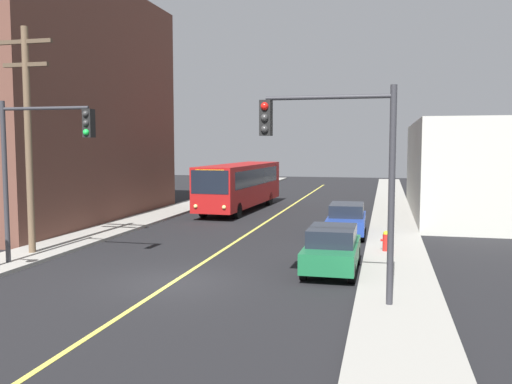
{
  "coord_description": "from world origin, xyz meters",
  "views": [
    {
      "loc": [
        6.77,
        -16.58,
        4.55
      ],
      "look_at": [
        0.0,
        11.87,
        2.0
      ],
      "focal_mm": 38.23,
      "sensor_mm": 36.0,
      "label": 1
    }
  ],
  "objects": [
    {
      "name": "ground_plane",
      "position": [
        0.0,
        0.0,
        0.0
      ],
      "size": [
        120.0,
        120.0,
        0.0
      ],
      "primitive_type": "plane",
      "color": "black"
    },
    {
      "name": "building_left_brick",
      "position": [
        -13.49,
        12.46,
        6.95
      ],
      "size": [
        10.0,
        17.84,
        13.91
      ],
      "color": "brown",
      "rests_on": "ground"
    },
    {
      "name": "fire_hydrant",
      "position": [
        6.85,
        6.36,
        0.58
      ],
      "size": [
        0.44,
        0.26,
        0.84
      ],
      "color": "red",
      "rests_on": "sidewalk_right"
    },
    {
      "name": "traffic_signal_right_corner",
      "position": [
        5.41,
        -1.41,
        4.3
      ],
      "size": [
        3.75,
        0.48,
        6.0
      ],
      "color": "#2D2D33",
      "rests_on": "sidewalk_right"
    },
    {
      "name": "traffic_signal_left_corner",
      "position": [
        -5.41,
        0.85,
        4.3
      ],
      "size": [
        3.75,
        0.48,
        6.0
      ],
      "color": "#2D2D33",
      "rests_on": "sidewalk_left"
    },
    {
      "name": "sidewalk_left",
      "position": [
        -7.25,
        10.0,
        0.07
      ],
      "size": [
        2.5,
        90.0,
        0.15
      ],
      "primitive_type": "cube",
      "color": "gray",
      "rests_on": "ground"
    },
    {
      "name": "parked_car_green",
      "position": [
        4.97,
        2.78,
        0.84
      ],
      "size": [
        1.83,
        4.41,
        1.62
      ],
      "color": "#196038",
      "rests_on": "ground"
    },
    {
      "name": "sidewalk_right",
      "position": [
        7.25,
        10.0,
        0.07
      ],
      "size": [
        2.5,
        90.0,
        0.15
      ],
      "primitive_type": "cube",
      "color": "gray",
      "rests_on": "ground"
    },
    {
      "name": "building_right_warehouse",
      "position": [
        14.5,
        20.72,
        2.97
      ],
      "size": [
        12.0,
        18.16,
        5.95
      ],
      "color": "#B2B2A8",
      "rests_on": "ground"
    },
    {
      "name": "lane_stripe_center",
      "position": [
        0.0,
        15.0,
        0.01
      ],
      "size": [
        0.16,
        60.0,
        0.01
      ],
      "primitive_type": "cube",
      "color": "#D8CC4C",
      "rests_on": "ground"
    },
    {
      "name": "parked_car_blue",
      "position": [
        4.94,
        10.64,
        0.84
      ],
      "size": [
        1.89,
        4.43,
        1.62
      ],
      "color": "navy",
      "rests_on": "ground"
    },
    {
      "name": "utility_pole_near",
      "position": [
        -7.25,
        2.71,
        5.17
      ],
      "size": [
        2.4,
        0.28,
        9.07
      ],
      "color": "brown",
      "rests_on": "sidewalk_left"
    },
    {
      "name": "city_bus",
      "position": [
        -2.98,
        19.77,
        1.82
      ],
      "size": [
        3.11,
        12.24,
        3.2
      ],
      "color": "maroon",
      "rests_on": "ground"
    }
  ]
}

